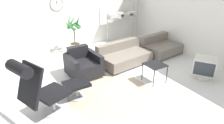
{
  "coord_description": "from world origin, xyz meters",
  "views": [
    {
      "loc": [
        -2.22,
        -3.58,
        2.49
      ],
      "look_at": [
        0.01,
        0.14,
        0.55
      ],
      "focal_mm": 32.0,
      "sensor_mm": 36.0,
      "label": 1
    }
  ],
  "objects": [
    {
      "name": "lounge_chair",
      "position": [
        -1.82,
        -0.35,
        0.72
      ],
      "size": [
        1.01,
        0.82,
        1.22
      ],
      "rotation": [
        0.0,
        0.0,
        -1.21
      ],
      "color": "#BCBCC1",
      "rests_on": "ground_plane"
    },
    {
      "name": "armchair_red",
      "position": [
        -0.45,
        0.85,
        0.28
      ],
      "size": [
        0.82,
        0.84,
        0.74
      ],
      "rotation": [
        0.0,
        0.0,
        3.19
      ],
      "color": "silver",
      "rests_on": "ground_plane"
    },
    {
      "name": "couch_second",
      "position": [
        2.35,
        0.95,
        0.22
      ],
      "size": [
        1.29,
        1.02,
        0.61
      ],
      "rotation": [
        0.0,
        0.0,
        3.26
      ],
      "color": "black",
      "rests_on": "ground_plane"
    },
    {
      "name": "potted_plant",
      "position": [
        -0.0,
        2.56,
        0.51
      ],
      "size": [
        0.6,
        0.6,
        1.28
      ],
      "color": "silver",
      "rests_on": "ground_plane"
    },
    {
      "name": "side_table",
      "position": [
        0.93,
        -0.36,
        0.43
      ],
      "size": [
        0.46,
        0.46,
        0.47
      ],
      "color": "black",
      "rests_on": "ground_plane"
    },
    {
      "name": "wall_right",
      "position": [
        3.06,
        0.0,
        1.4
      ],
      "size": [
        0.06,
        12.0,
        2.8
      ],
      "color": "silver",
      "rests_on": "ground_plane"
    },
    {
      "name": "round_rug",
      "position": [
        -0.29,
        -0.26,
        0.0
      ],
      "size": [
        1.9,
        1.9,
        0.01
      ],
      "color": "tan",
      "rests_on": "ground_plane"
    },
    {
      "name": "shelf_unit",
      "position": [
        2.07,
        2.79,
        1.0
      ],
      "size": [
        1.26,
        0.28,
        1.7
      ],
      "color": "#BCBCC1",
      "rests_on": "ground_plane"
    },
    {
      "name": "ground_plane",
      "position": [
        0.0,
        0.0,
        0.0
      ],
      "size": [
        12.0,
        12.0,
        0.0
      ],
      "primitive_type": "plane",
      "color": "silver"
    },
    {
      "name": "ottoman",
      "position": [
        -0.98,
        -0.03,
        0.27
      ],
      "size": [
        0.52,
        0.44,
        0.36
      ],
      "color": "#BCBCC1",
      "rests_on": "ground_plane"
    },
    {
      "name": "crt_television",
      "position": [
        2.12,
        -0.87,
        0.31
      ],
      "size": [
        0.69,
        0.7,
        0.55
      ],
      "rotation": [
        0.0,
        0.0,
        2.13
      ],
      "color": "beige",
      "rests_on": "ground_plane"
    },
    {
      "name": "couch_low",
      "position": [
        0.87,
        0.93,
        0.22
      ],
      "size": [
        1.59,
        1.06,
        0.61
      ],
      "rotation": [
        0.0,
        0.0,
        3.26
      ],
      "color": "black",
      "rests_on": "ground_plane"
    },
    {
      "name": "wall_back",
      "position": [
        -0.0,
        3.12,
        1.4
      ],
      "size": [
        12.0,
        0.09,
        2.8
      ],
      "color": "silver",
      "rests_on": "ground_plane"
    }
  ]
}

